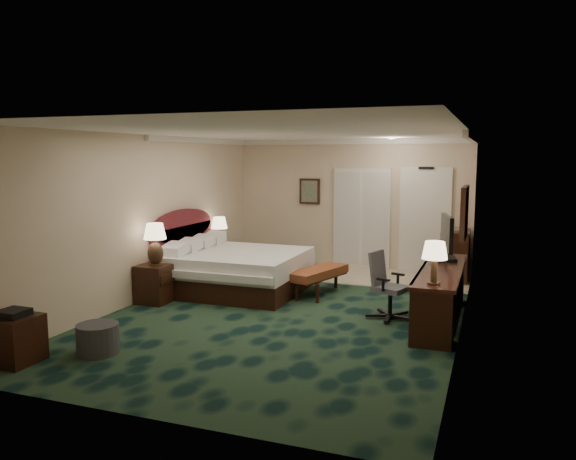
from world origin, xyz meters
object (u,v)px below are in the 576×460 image
(nightstand_near, at_px, (156,283))
(ottoman, at_px, (98,339))
(nightstand_far, at_px, (220,260))
(bed_bench, at_px, (317,281))
(tv, at_px, (447,238))
(lamp_near, at_px, (155,244))
(minibar, at_px, (455,255))
(bed, at_px, (238,271))
(desk, at_px, (440,295))
(side_table, at_px, (15,339))
(desk_chair, at_px, (391,286))
(lamp_far, at_px, (219,232))

(nightstand_near, bearing_deg, ottoman, -73.02)
(nightstand_far, distance_m, bed_bench, 2.51)
(nightstand_far, bearing_deg, tv, -14.45)
(lamp_near, relative_size, minibar, 0.71)
(nightstand_near, distance_m, ottoman, 2.40)
(bed, xyz_separation_m, nightstand_near, (-0.93, -1.16, -0.04))
(desk, xyz_separation_m, minibar, (0.01, 2.91, 0.09))
(bed_bench, distance_m, ottoman, 4.04)
(side_table, height_order, desk_chair, desk_chair)
(side_table, bearing_deg, minibar, 54.90)
(lamp_near, height_order, desk, lamp_near)
(desk, bearing_deg, lamp_far, 157.94)
(lamp_near, distance_m, lamp_far, 2.35)
(bed, xyz_separation_m, nightstand_far, (-0.96, 1.18, -0.08))
(ottoman, xyz_separation_m, side_table, (-0.69, -0.58, 0.09))
(lamp_near, bearing_deg, desk, 7.02)
(lamp_far, bearing_deg, lamp_near, -88.39)
(lamp_near, height_order, desk_chair, lamp_near)
(bed_bench, bearing_deg, tv, 10.73)
(lamp_near, height_order, side_table, lamp_near)
(lamp_far, relative_size, minibar, 0.65)
(bed_bench, height_order, desk, desk)
(bed, bearing_deg, lamp_far, 129.87)
(bed_bench, height_order, minibar, minibar)
(desk_chair, bearing_deg, lamp_far, 169.70)
(bed_bench, relative_size, side_table, 2.43)
(desk, height_order, minibar, minibar)
(nightstand_near, distance_m, minibar, 5.60)
(bed_bench, height_order, tv, tv)
(nightstand_near, xyz_separation_m, ottoman, (0.70, -2.29, -0.13))
(nightstand_far, distance_m, desk, 4.82)
(nightstand_near, bearing_deg, nightstand_far, 90.76)
(side_table, xyz_separation_m, desk, (4.41, 3.37, 0.11))
(side_table, relative_size, tv, 0.61)
(bed, xyz_separation_m, bed_bench, (1.37, 0.25, -0.12))
(nightstand_far, relative_size, lamp_near, 0.80)
(nightstand_near, relative_size, ottoman, 1.23)
(minibar, bearing_deg, lamp_far, -166.06)
(lamp_near, distance_m, tv, 4.57)
(lamp_near, bearing_deg, minibar, 38.16)
(nightstand_near, bearing_deg, side_table, -89.72)
(nightstand_far, relative_size, desk, 0.20)
(lamp_near, bearing_deg, lamp_far, 91.61)
(nightstand_near, height_order, ottoman, nightstand_near)
(nightstand_near, height_order, lamp_far, lamp_far)
(lamp_far, height_order, side_table, lamp_far)
(lamp_near, relative_size, bed_bench, 0.51)
(nightstand_far, bearing_deg, minibar, 13.50)
(tv, bearing_deg, side_table, -150.27)
(bed, distance_m, minibar, 4.17)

